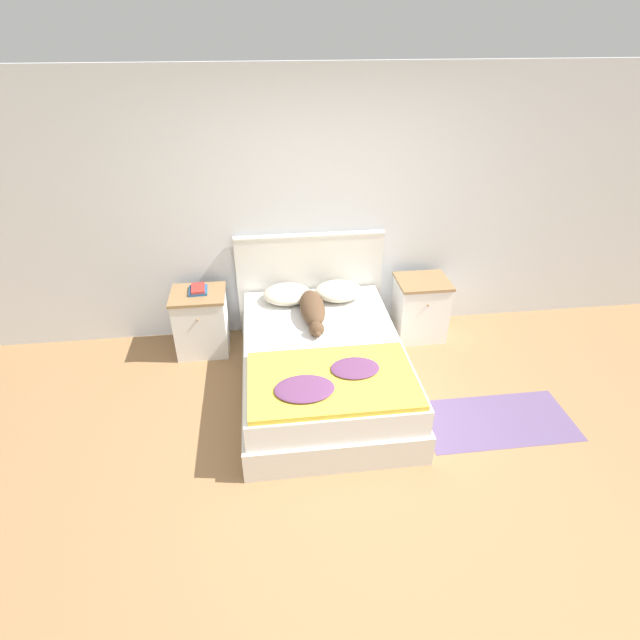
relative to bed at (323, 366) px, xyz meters
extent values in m
plane|color=#997047|center=(0.09, -1.03, -0.24)|extent=(16.00, 16.00, 0.00)
cube|color=silver|center=(0.09, 1.10, 1.03)|extent=(9.00, 0.06, 2.55)
cube|color=silver|center=(0.00, 0.00, -0.11)|extent=(1.39, 2.00, 0.26)
cube|color=white|center=(0.00, 0.00, 0.14)|extent=(1.33, 1.94, 0.23)
cube|color=silver|center=(0.00, 1.02, 0.28)|extent=(1.47, 0.04, 1.05)
cylinder|color=silver|center=(0.00, 1.02, 0.81)|extent=(1.47, 0.06, 0.06)
cube|color=white|center=(-1.10, 0.75, 0.06)|extent=(0.49, 0.42, 0.61)
cube|color=#937047|center=(-1.10, 0.75, 0.38)|extent=(0.51, 0.45, 0.03)
sphere|color=#937047|center=(-1.10, 0.54, 0.23)|extent=(0.02, 0.02, 0.02)
cube|color=white|center=(1.10, 0.75, 0.06)|extent=(0.49, 0.42, 0.61)
cube|color=#937047|center=(1.10, 0.75, 0.38)|extent=(0.51, 0.45, 0.03)
sphere|color=#937047|center=(1.10, 0.54, 0.23)|extent=(0.02, 0.02, 0.02)
ellipsoid|color=beige|center=(-0.25, 0.76, 0.33)|extent=(0.46, 0.39, 0.15)
ellipsoid|color=beige|center=(0.25, 0.76, 0.33)|extent=(0.46, 0.39, 0.15)
cube|color=yellow|center=(0.00, -0.55, 0.27)|extent=(1.26, 0.81, 0.04)
ellipsoid|color=#663860|center=(-0.22, -0.67, 0.31)|extent=(0.44, 0.32, 0.04)
ellipsoid|color=#663860|center=(0.19, -0.46, 0.31)|extent=(0.38, 0.28, 0.03)
ellipsoid|color=brown|center=(-0.04, 0.44, 0.34)|extent=(0.23, 0.60, 0.18)
sphere|color=brown|center=(-0.04, 0.11, 0.32)|extent=(0.14, 0.14, 0.14)
ellipsoid|color=brown|center=(-0.04, 0.06, 0.31)|extent=(0.06, 0.07, 0.05)
cone|color=brown|center=(-0.08, 0.12, 0.37)|extent=(0.04, 0.04, 0.05)
cone|color=brown|center=(0.00, 0.12, 0.37)|extent=(0.04, 0.04, 0.05)
ellipsoid|color=brown|center=(-0.01, 0.70, 0.29)|extent=(0.16, 0.26, 0.06)
cube|color=#285689|center=(-1.09, 0.78, 0.41)|extent=(0.18, 0.21, 0.03)
cube|color=#AD2D28|center=(-1.09, 0.79, 0.43)|extent=(0.14, 0.21, 0.02)
cube|color=#604C75|center=(1.38, -0.60, -0.24)|extent=(1.24, 0.62, 0.00)
camera|label=1|loc=(-0.46, -3.49, 2.62)|focal=28.00mm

